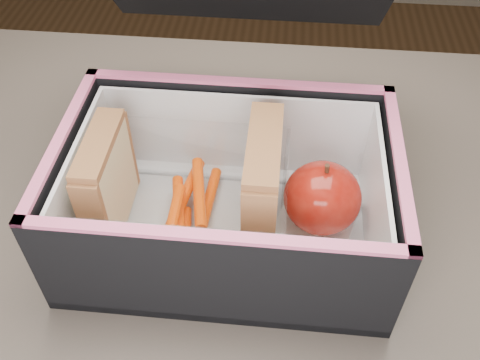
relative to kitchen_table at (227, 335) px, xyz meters
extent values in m
cube|color=brown|center=(0.00, 0.00, 0.08)|extent=(1.20, 0.80, 0.03)
cube|color=beige|center=(-0.12, 0.06, 0.15)|extent=(0.01, 0.09, 0.09)
cube|color=#C25D6C|center=(-0.11, 0.06, 0.15)|extent=(0.01, 0.08, 0.08)
cube|color=beige|center=(-0.10, 0.06, 0.15)|extent=(0.01, 0.09, 0.09)
cube|color=brown|center=(-0.11, 0.06, 0.20)|extent=(0.02, 0.09, 0.01)
cube|color=beige|center=(0.02, 0.06, 0.16)|extent=(0.01, 0.10, 0.10)
cube|color=#C25D6C|center=(0.03, 0.06, 0.15)|extent=(0.01, 0.09, 0.10)
cube|color=beige|center=(0.03, 0.06, 0.16)|extent=(0.01, 0.10, 0.10)
cube|color=brown|center=(0.03, 0.06, 0.21)|extent=(0.03, 0.10, 0.01)
cylinder|color=#FF4B09|center=(-0.05, 0.05, 0.11)|extent=(0.03, 0.08, 0.01)
cylinder|color=#FF4B09|center=(-0.05, 0.05, 0.12)|extent=(0.03, 0.08, 0.01)
cylinder|color=#FF4B09|center=(-0.05, 0.03, 0.14)|extent=(0.01, 0.08, 0.01)
cylinder|color=#FF4B09|center=(-0.04, 0.02, 0.11)|extent=(0.02, 0.08, 0.01)
cylinder|color=#FF4B09|center=(-0.05, 0.08, 0.12)|extent=(0.02, 0.08, 0.01)
cylinder|color=#FF4B09|center=(-0.03, 0.07, 0.14)|extent=(0.03, 0.08, 0.01)
cylinder|color=#FF4B09|center=(-0.03, 0.08, 0.11)|extent=(0.02, 0.08, 0.01)
cube|color=white|center=(0.08, 0.07, 0.11)|extent=(0.09, 0.09, 0.01)
ellipsoid|color=#7F0702|center=(0.08, 0.07, 0.14)|extent=(0.09, 0.09, 0.06)
cylinder|color=#422717|center=(0.08, 0.07, 0.18)|extent=(0.01, 0.01, 0.01)
camera|label=1|loc=(0.04, -0.26, 0.50)|focal=40.00mm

